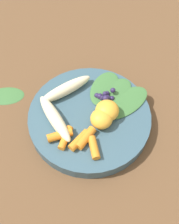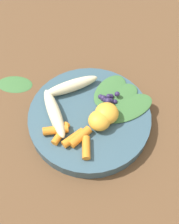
# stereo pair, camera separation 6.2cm
# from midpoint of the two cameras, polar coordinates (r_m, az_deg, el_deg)

# --- Properties ---
(ground_plane) EXTENTS (2.40, 2.40, 0.00)m
(ground_plane) POSITION_cam_midpoint_polar(r_m,az_deg,el_deg) (0.65, 2.70, -2.17)
(ground_plane) COLOR brown
(bowl) EXTENTS (0.28, 0.28, 0.03)m
(bowl) POSITION_cam_midpoint_polar(r_m,az_deg,el_deg) (0.64, 2.76, -1.46)
(bowl) COLOR #385666
(bowl) RESTS_ON ground_plane
(banana_peeled_left) EXTENTS (0.03, 0.13, 0.03)m
(banana_peeled_left) POSITION_cam_midpoint_polar(r_m,az_deg,el_deg) (0.61, -4.38, -0.35)
(banana_peeled_left) COLOR beige
(banana_peeled_left) RESTS_ON bowl
(banana_peeled_right) EXTENTS (0.13, 0.03, 0.03)m
(banana_peeled_right) POSITION_cam_midpoint_polar(r_m,az_deg,el_deg) (0.66, -1.06, 5.13)
(banana_peeled_right) COLOR beige
(banana_peeled_right) RESTS_ON bowl
(orange_segment_near) EXTENTS (0.05, 0.05, 0.04)m
(orange_segment_near) POSITION_cam_midpoint_polar(r_m,az_deg,el_deg) (0.61, 6.44, -0.49)
(orange_segment_near) COLOR #F4A833
(orange_segment_near) RESTS_ON bowl
(orange_segment_far) EXTENTS (0.05, 0.05, 0.04)m
(orange_segment_far) POSITION_cam_midpoint_polar(r_m,az_deg,el_deg) (0.60, 4.98, -1.97)
(orange_segment_far) COLOR #F4A833
(orange_segment_far) RESTS_ON bowl
(carrot_front) EXTENTS (0.06, 0.03, 0.02)m
(carrot_front) POSITION_cam_midpoint_polar(r_m,az_deg,el_deg) (0.60, -3.98, -3.91)
(carrot_front) COLOR orange
(carrot_front) RESTS_ON bowl
(carrot_mid_left) EXTENTS (0.05, 0.05, 0.02)m
(carrot_mid_left) POSITION_cam_midpoint_polar(r_m,az_deg,el_deg) (0.59, -2.94, -4.64)
(carrot_mid_left) COLOR orange
(carrot_mid_left) RESTS_ON bowl
(carrot_mid_right) EXTENTS (0.05, 0.03, 0.02)m
(carrot_mid_right) POSITION_cam_midpoint_polar(r_m,az_deg,el_deg) (0.59, -0.31, -5.56)
(carrot_mid_right) COLOR orange
(carrot_mid_right) RESTS_ON bowl
(carrot_rear) EXTENTS (0.06, 0.04, 0.02)m
(carrot_rear) POSITION_cam_midpoint_polar(r_m,az_deg,el_deg) (0.59, 1.09, -5.34)
(carrot_rear) COLOR orange
(carrot_rear) RESTS_ON bowl
(carrot_small) EXTENTS (0.03, 0.05, 0.02)m
(carrot_small) POSITION_cam_midpoint_polar(r_m,az_deg,el_deg) (0.58, 2.40, -7.55)
(carrot_small) COLOR orange
(carrot_small) RESTS_ON bowl
(blueberry_pile) EXTENTS (0.05, 0.05, 0.03)m
(blueberry_pile) POSITION_cam_midpoint_polar(r_m,az_deg,el_deg) (0.64, 6.67, 2.31)
(blueberry_pile) COLOR #2D234C
(blueberry_pile) RESTS_ON bowl
(coconut_shred_patch) EXTENTS (0.04, 0.04, 0.00)m
(coconut_shred_patch) POSITION_cam_midpoint_polar(r_m,az_deg,el_deg) (0.64, 7.07, 0.36)
(coconut_shred_patch) COLOR white
(coconut_shred_patch) RESTS_ON bowl
(kale_leaf_left) EXTENTS (0.13, 0.08, 0.01)m
(kale_leaf_left) POSITION_cam_midpoint_polar(r_m,az_deg,el_deg) (0.64, 10.41, 0.58)
(kale_leaf_left) COLOR #3D7038
(kale_leaf_left) RESTS_ON bowl
(kale_leaf_right) EXTENTS (0.10, 0.08, 0.01)m
(kale_leaf_right) POSITION_cam_midpoint_polar(r_m,az_deg,el_deg) (0.66, 9.07, 3.16)
(kale_leaf_right) COLOR #3D7038
(kale_leaf_right) RESTS_ON bowl
(kale_leaf_rear) EXTENTS (0.12, 0.11, 0.01)m
(kale_leaf_rear) POSITION_cam_midpoint_polar(r_m,az_deg,el_deg) (0.67, 6.90, 4.10)
(kale_leaf_rear) COLOR #3D7038
(kale_leaf_rear) RESTS_ON bowl
(kale_leaf_stray) EXTENTS (0.11, 0.09, 0.01)m
(kale_leaf_stray) POSITION_cam_midpoint_polar(r_m,az_deg,el_deg) (0.73, -12.69, 5.45)
(kale_leaf_stray) COLOR #3D7038
(kale_leaf_stray) RESTS_ON ground_plane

